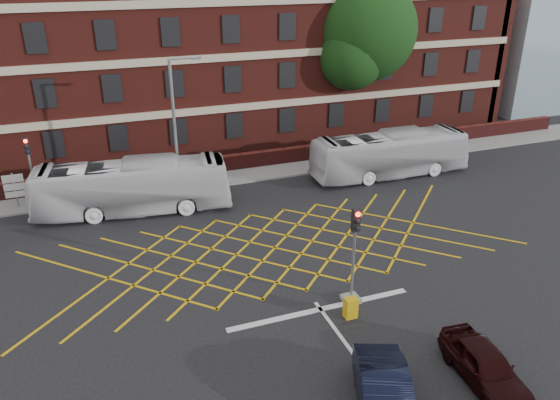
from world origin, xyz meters
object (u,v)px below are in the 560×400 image
object	(u,v)px
car_navy	(385,398)
utility_cabinet	(351,308)
traffic_light_far	(34,181)
bus_right	(390,154)
traffic_light_near	(353,265)
deciduous_tree	(365,38)
direction_signs	(14,187)
car_maroon	(485,365)
street_lamp	(178,153)
bus_left	(132,187)

from	to	relation	value
car_navy	utility_cabinet	xyz separation A→B (m)	(1.38, 4.98, -0.30)
car_navy	traffic_light_far	world-z (taller)	traffic_light_far
bus_right	utility_cabinet	world-z (taller)	bus_right
traffic_light_near	deciduous_tree	bearing A→B (deg)	61.16
utility_cabinet	direction_signs	bearing A→B (deg)	129.86
car_maroon	deciduous_tree	distance (m)	28.04
deciduous_tree	traffic_light_near	xyz separation A→B (m)	(-10.95, -19.88, -5.91)
traffic_light_near	traffic_light_far	size ratio (longest dim) A/B	1.00
car_maroon	direction_signs	world-z (taller)	direction_signs
traffic_light_near	utility_cabinet	xyz separation A→B (m)	(-0.53, -0.97, -1.33)
bus_right	traffic_light_near	distance (m)	14.92
bus_right	car_maroon	distance (m)	19.03
traffic_light_near	utility_cabinet	world-z (taller)	traffic_light_near
traffic_light_near	utility_cabinet	size ratio (longest dim) A/B	4.88
deciduous_tree	car_maroon	bearing A→B (deg)	-109.11
traffic_light_far	street_lamp	world-z (taller)	street_lamp
traffic_light_near	direction_signs	bearing A→B (deg)	132.80
bus_right	street_lamp	distance (m)	13.61
traffic_light_near	traffic_light_far	bearing A→B (deg)	131.21
traffic_light_near	street_lamp	bearing A→B (deg)	109.10
bus_right	traffic_light_far	world-z (taller)	traffic_light_far
car_navy	bus_left	bearing A→B (deg)	128.05
deciduous_tree	traffic_light_far	size ratio (longest dim) A/B	2.79
street_lamp	traffic_light_near	bearing A→B (deg)	-70.90
traffic_light_near	direction_signs	size ratio (longest dim) A/B	1.94
deciduous_tree	direction_signs	bearing A→B (deg)	-168.20
car_navy	traffic_light_near	distance (m)	6.34
street_lamp	direction_signs	distance (m)	9.30
car_navy	traffic_light_far	xyz separation A→B (m)	(-10.66, 20.31, 1.02)
direction_signs	street_lamp	bearing A→B (deg)	-9.43
deciduous_tree	traffic_light_near	size ratio (longest dim) A/B	2.79
car_maroon	bus_right	bearing A→B (deg)	74.04
deciduous_tree	direction_signs	xyz separation A→B (m)	(-24.60, -5.14, -6.29)
bus_left	bus_right	size ratio (longest dim) A/B	1.03
direction_signs	car_navy	bearing A→B (deg)	-60.44
car_maroon	traffic_light_near	distance (m)	6.22
deciduous_tree	utility_cabinet	bearing A→B (deg)	-118.83
car_maroon	street_lamp	world-z (taller)	street_lamp
bus_right	street_lamp	bearing A→B (deg)	86.17
bus_left	car_maroon	bearing A→B (deg)	-143.67
direction_signs	deciduous_tree	bearing A→B (deg)	11.80
bus_left	car_navy	xyz separation A→B (m)	(5.53, -18.11, -0.77)
car_maroon	traffic_light_far	size ratio (longest dim) A/B	0.92
street_lamp	direction_signs	xyz separation A→B (m)	(-9.07, 1.51, -1.39)
bus_left	direction_signs	world-z (taller)	bus_left
car_navy	street_lamp	distance (m)	19.48
car_navy	deciduous_tree	xyz separation A→B (m)	(12.86, 25.84, 6.93)
bus_left	utility_cabinet	size ratio (longest dim) A/B	12.34
deciduous_tree	bus_left	bearing A→B (deg)	-157.22
car_navy	utility_cabinet	size ratio (longest dim) A/B	5.13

